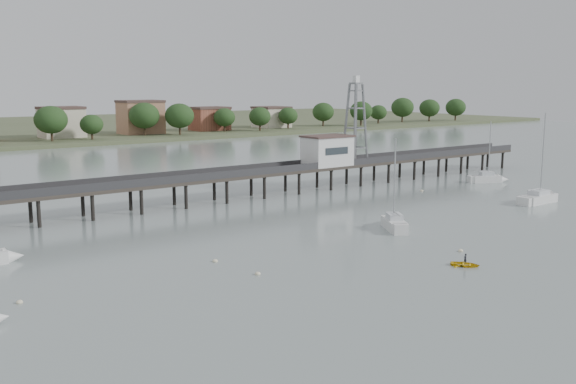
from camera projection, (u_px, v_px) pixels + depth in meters
The scene contains 9 objects.
pier at pixel (200, 180), 96.72m from camera, with size 150.00×5.00×5.50m.
pier_building at pixel (327, 150), 110.98m from camera, with size 8.40×5.40×5.30m.
lattice_tower at pixel (355, 123), 114.07m from camera, with size 3.20×3.20×15.50m.
sailboat_e at pixel (491, 179), 119.03m from camera, with size 7.26×5.14×11.86m.
sailboat_c at pixel (392, 222), 81.43m from camera, with size 5.47×7.24×11.97m.
sailboat_d at pixel (544, 198), 99.20m from camera, with size 8.88×2.63×14.59m.
yellow_dinghy at pixel (465, 266), 64.21m from camera, with size 2.04×0.59×2.86m, color yellow.
dinghy_occupant at pixel (465, 266), 64.21m from camera, with size 0.38×1.05×0.25m, color black.
mooring_buoys at pixel (357, 236), 76.52m from camera, with size 79.11×30.09×0.39m.
Camera 1 is at (-46.56, -24.65, 17.99)m, focal length 40.00 mm.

